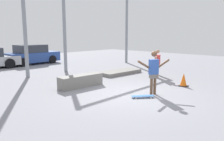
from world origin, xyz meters
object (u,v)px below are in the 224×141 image
manual_pad (120,72)px  bystander (157,63)px  skateboard (143,96)px  skateboarder (154,70)px  parked_car_blue (32,55)px  grind_box (81,81)px  traffic_cone (184,80)px

manual_pad → bystander: bystander is taller
skateboard → skateboarder: bearing=38.1°
skateboarder → parked_car_blue: size_ratio=0.43×
bystander → manual_pad: bearing=-96.4°
grind_box → parked_car_blue: 8.99m
grind_box → skateboarder: bearing=-68.8°
grind_box → bystander: 4.37m
grind_box → bystander: bearing=-18.7°
grind_box → manual_pad: size_ratio=0.78×
parked_car_blue → traffic_cone: 12.07m
bystander → traffic_cone: bystander is taller
manual_pad → traffic_cone: 4.18m
skateboard → traffic_cone: traffic_cone is taller
skateboard → parked_car_blue: (1.66, 11.73, 0.65)m
parked_car_blue → bystander: 10.29m
grind_box → manual_pad: (3.63, 0.86, -0.17)m
skateboard → grind_box: grind_box is taller
skateboard → parked_car_blue: size_ratio=0.20×
bystander → grind_box: bearing=-37.1°
skateboard → traffic_cone: 2.78m
grind_box → bystander: bystander is taller
skateboarder → traffic_cone: 2.20m
grind_box → parked_car_blue: parked_car_blue is taller
skateboard → grind_box: bearing=138.8°
grind_box → bystander: size_ratio=1.36×
skateboarder → manual_pad: 4.68m
skateboarder → manual_pad: size_ratio=0.64×
grind_box → parked_car_blue: bearing=76.1°
skateboarder → grind_box: size_ratio=0.82×
manual_pad → bystander: bearing=-78.0°
skateboarder → parked_car_blue: (0.99, 11.74, -0.25)m
bystander → skateboarder: bearing=10.7°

